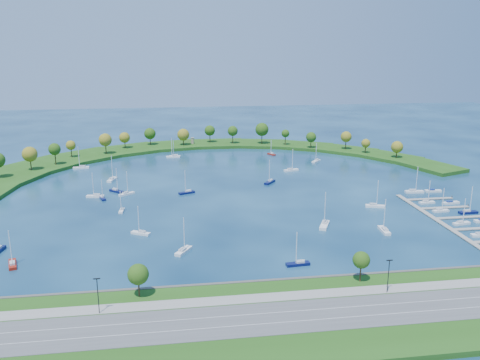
{
  "coord_description": "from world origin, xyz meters",
  "views": [
    {
      "loc": [
        -30.53,
        -238.74,
        70.24
      ],
      "look_at": [
        5.0,
        5.0,
        4.0
      ],
      "focal_mm": 37.87,
      "sensor_mm": 36.0,
      "label": 1
    }
  ],
  "objects": [
    {
      "name": "ground",
      "position": [
        0.0,
        0.0,
        0.0
      ],
      "size": [
        700.0,
        700.0,
        0.0
      ],
      "primitive_type": "plane",
      "color": "#06203C",
      "rests_on": "ground"
    },
    {
      "name": "south_shoreline",
      "position": [
        0.03,
        -122.88,
        1.0
      ],
      "size": [
        420.0,
        43.1,
        11.6
      ],
      "color": "#224B14",
      "rests_on": "ground"
    },
    {
      "name": "breakwater",
      "position": [
        -46.33,
        48.72,
        0.99
      ],
      "size": [
        286.74,
        247.64,
        2.0
      ],
      "color": "#224B14",
      "rests_on": "ground"
    },
    {
      "name": "breakwater_trees",
      "position": [
        -17.15,
        87.21,
        10.45
      ],
      "size": [
        237.42,
        91.5,
        14.91
      ],
      "color": "#382314",
      "rests_on": "breakwater"
    },
    {
      "name": "harbor_tower",
      "position": [
        -12.9,
        116.1,
        4.19
      ],
      "size": [
        2.6,
        2.6,
        4.28
      ],
      "color": "gray",
      "rests_on": "breakwater"
    },
    {
      "name": "dock_system",
      "position": [
        85.3,
        -61.0,
        0.35
      ],
      "size": [
        24.28,
        82.0,
        1.6
      ],
      "color": "gray",
      "rests_on": "ground"
    },
    {
      "name": "moored_boat_0",
      "position": [
        -22.11,
        -1.74,
        0.9
      ],
      "size": [
        8.2,
        5.16,
        11.71
      ],
      "rotation": [
        0.0,
        0.0,
        3.54
      ],
      "color": "#0A1043",
      "rests_on": "ground"
    },
    {
      "name": "moored_boat_1",
      "position": [
        60.05,
        55.71,
        0.91
      ],
      "size": [
        7.21,
        7.61,
        12.05
      ],
      "rotation": [
        0.0,
        0.0,
        3.97
      ],
      "color": "white",
      "rests_on": "ground"
    },
    {
      "name": "moored_boat_3",
      "position": [
        -41.92,
        -54.09,
        0.88
      ],
      "size": [
        7.69,
        5.56,
        11.2
      ],
      "rotation": [
        0.0,
        0.0,
        2.63
      ],
      "color": "white",
      "rests_on": "ground"
    },
    {
      "name": "moored_boat_4",
      "position": [
        51.23,
        -64.89,
        0.94
      ],
      "size": [
        3.2,
        9.05,
        13.05
      ],
      "rotation": [
        0.0,
        0.0,
        1.49
      ],
      "color": "white",
      "rests_on": "ground"
    },
    {
      "name": "moored_boat_5",
      "position": [
        59.92,
        -35.18,
        0.92
      ],
      "size": [
        8.74,
        4.7,
        12.38
      ],
      "rotation": [
        0.0,
        0.0,
        -0.29
      ],
      "color": "white",
      "rests_on": "ground"
    },
    {
      "name": "moored_boat_6",
      "position": [
        36.82,
        79.7,
        0.85
      ],
      "size": [
        4.91,
        6.69,
        9.76
      ],
      "rotation": [
        0.0,
        0.0,
        2.09
      ],
      "color": "maroon",
      "rests_on": "ground"
    },
    {
      "name": "moored_boat_7",
      "position": [
        -82.33,
        -76.81,
        0.91
      ],
      "size": [
        4.5,
        8.52,
        12.07
      ],
      "rotation": [
        0.0,
        0.0,
        1.85
      ],
      "color": "maroon",
      "rests_on": "ground"
    },
    {
      "name": "moored_boat_8",
      "position": [
        -51.38,
        -25.16,
        0.84
      ],
      "size": [
        2.22,
        6.45,
        9.32
      ],
      "rotation": [
        0.0,
        0.0,
        4.64
      ],
      "color": "white",
      "rests_on": "ground"
    },
    {
      "name": "moored_boat_9",
      "position": [
        -65.35,
        -1.77,
        0.91
      ],
      "size": [
        8.47,
        3.48,
        12.09
      ],
      "rotation": [
        0.0,
        0.0,
        2.99
      ],
      "color": "white",
      "rests_on": "ground"
    },
    {
      "name": "moored_boat_10",
      "position": [
        10.44,
        -89.99,
        0.9
      ],
      "size": [
        8.09,
        2.89,
        11.65
      ],
      "rotation": [
        0.0,
        0.0,
        3.23
      ],
      "color": "#0A1043",
      "rests_on": "ground"
    },
    {
      "name": "moored_boat_11",
      "position": [
        -50.96,
        0.07,
        0.9
      ],
      "size": [
        7.65,
        6.61,
        11.67
      ],
      "rotation": [
        0.0,
        0.0,
        0.66
      ],
      "color": "white",
      "rests_on": "ground"
    },
    {
      "name": "moored_boat_12",
      "position": [
        38.93,
        34.92,
        0.93
      ],
      "size": [
        9.01,
        4.85,
        12.75
      ],
      "rotation": [
        0.0,
        0.0,
        6.58
      ],
      "color": "white",
      "rests_on": "ground"
    },
    {
      "name": "moored_boat_13",
      "position": [
        -61.69,
        -5.25,
        0.85
      ],
      "size": [
        3.96,
        6.76,
        9.6
      ],
      "rotation": [
        0.0,
        0.0,
        5.06
      ],
      "color": "#0A1043",
      "rests_on": "ground"
    },
    {
      "name": "moored_boat_14",
      "position": [
        -56.2,
        5.79,
        0.92
      ],
      "size": [
        7.67,
        7.57,
        12.38
      ],
      "rotation": [
        0.0,
        0.0,
        5.51
      ],
      "color": "#0A1043",
      "rests_on": "ground"
    },
    {
      "name": "moored_boat_15",
      "position": [
        30.16,
        -55.92,
        0.99
      ],
      "size": [
        6.75,
        10.09,
        14.5
      ],
      "rotation": [
        0.0,
        0.0,
        4.27
      ],
      "color": "white",
      "rests_on": "ground"
    },
    {
      "name": "moored_boat_16",
      "position": [
        21.72,
        11.31,
        0.92
      ],
      "size": [
        7.2,
        8.24,
        12.62
      ],
      "rotation": [
        0.0,
        0.0,
        4.05
      ],
      "color": "#0A1043",
      "rests_on": "ground"
    },
    {
      "name": "moored_boat_17",
      "position": [
        -26.41,
        -73.85,
        0.92
      ],
      "size": [
        6.56,
        8.49,
        12.54
      ],
      "rotation": [
        0.0,
        0.0,
        1.01
      ],
      "color": "white",
      "rests_on": "ground"
    },
    {
      "name": "moored_boat_18",
      "position": [
        -26.21,
        82.47,
        0.87
      ],
      "size": [
        7.41,
        2.62,
        10.69
      ],
      "rotation": [
        0.0,
        0.0,
        3.06
      ],
      "color": "white",
      "rests_on": "ground"
    },
    {
      "name": "moored_boat_19",
      "position": [
        -80.97,
        58.31,
        0.95
      ],
      "size": [
        9.32,
        3.66,
        13.33
      ],
      "rotation": [
        0.0,
        0.0,
        3.27
      ],
      "color": "white",
      "rests_on": "ground"
    },
    {
      "name": "moored_boat_20",
      "position": [
        -60.4,
        28.23,
        0.95
      ],
      "size": [
        5.01,
        9.45,
        13.38
      ],
      "rotation": [
        0.0,
        0.0,
        1.29
      ],
      "color": "white",
      "rests_on": "ground"
    },
    {
      "name": "moored_boat_21",
      "position": [
        -27.18,
        80.68,
        0.93
      ],
      "size": [
        8.72,
        2.53,
        12.78
      ],
      "rotation": [
        0.0,
        0.0,
        3.13
      ],
      "color": "white",
      "rests_on": "ground"
    },
    {
      "name": "docked_boat_4",
      "position": [
        85.53,
        -61.48,
        0.88
      ],
      "size": [
        7.65,
        3.28,
        10.89
      ],
      "rotation": [
        0.0,
        0.0,
        0.17
      ],
      "color": "white",
      "rests_on": "ground"
    },
    {
      "name": "docked_boat_6",
      "position": [
        85.54,
        -45.44,
        0.87
      ],
      "size": [
        7.38,
        2.6,
        10.64
      ],
      "rotation": [
        0.0,
        0.0,
        0.08
      ],
      "color": "white",
      "rests_on": "ground"
    },
    {
      "name": "docked_boat_7",
      "position": [
        96.02,
        -49.25,
        0.91
      ],
      "size": [
        8.31,
        2.52,
        12.13
      ],
      "rotation": [
        0.0,
        0.0,
        0.03
      ],
      "color": "#0A1043",
      "rests_on": "ground"
    },
    {
      "name": "docked_boat_8",
      "position": [
        85.54,
        -33.46,
        0.87
      ],
      "size": [
        7.54,
        2.85,
        10.82
      ],
      "rotation": [
        0.0,
        0.0,
        0.11
      ],
      "color": "white",
      "rests_on": "ground"
    },
    {
      "name": "docked_boat_9",
      "position": [
        95.99,
        -35.55,
        0.59
      ],
      "size": [
        8.07,
        2.97,
        1.61
      ],
      "rotation": [
        0.0,
        0.0,
        0.1
      ],
      "color": "white",
      "rests_on": "ground"
    },
    {
      "name": "docked_boat_10",
      "position": [
        87.91,
        -16.45,
        0.94
      ],
      "size": [
        9.15,
        3.4,
        13.14
      ],
      "rotation": [
        0.0,
        0.0,
        -0.1
      ],
      "color": "white",
      "rests_on": "ground"
    },
    {
      "name": "docked_boat_11",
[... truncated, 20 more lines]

